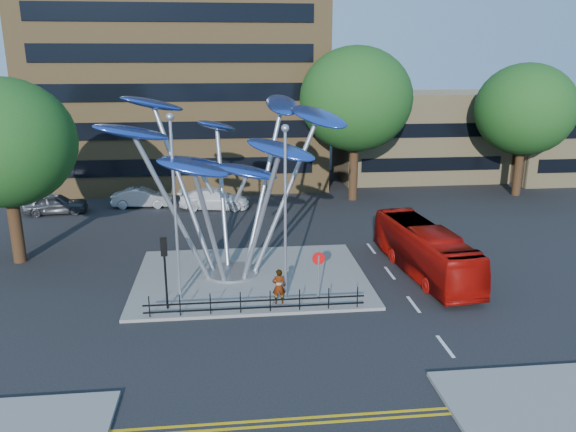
{
  "coord_description": "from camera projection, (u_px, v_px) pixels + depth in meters",
  "views": [
    {
      "loc": [
        -2.05,
        -21.56,
        11.38
      ],
      "look_at": [
        0.73,
        4.0,
        3.97
      ],
      "focal_mm": 35.0,
      "sensor_mm": 36.0,
      "label": 1
    }
  ],
  "objects": [
    {
      "name": "tree_left",
      "position": [
        4.0,
        143.0,
        30.17
      ],
      "size": [
        7.6,
        7.6,
        10.32
      ],
      "color": "black",
      "rests_on": "ground"
    },
    {
      "name": "pedestrian",
      "position": [
        279.0,
        286.0,
        26.08
      ],
      "size": [
        0.64,
        0.43,
        1.7
      ],
      "primitive_type": "imported",
      "rotation": [
        0.0,
        0.0,
        3.18
      ],
      "color": "gray",
      "rests_on": "traffic_island"
    },
    {
      "name": "low_building_near",
      "position": [
        418.0,
        135.0,
        53.18
      ],
      "size": [
        15.0,
        8.0,
        8.0
      ],
      "primitive_type": "cube",
      "color": "tan",
      "rests_on": "ground"
    },
    {
      "name": "traffic_light_island",
      "position": [
        164.0,
        258.0,
        25.1
      ],
      "size": [
        0.28,
        0.18,
        3.42
      ],
      "color": "black",
      "rests_on": "traffic_island"
    },
    {
      "name": "ground",
      "position": [
        281.0,
        331.0,
        23.96
      ],
      "size": [
        120.0,
        120.0,
        0.0
      ],
      "primitive_type": "plane",
      "color": "black",
      "rests_on": "ground"
    },
    {
      "name": "street_lamp_right",
      "position": [
        285.0,
        198.0,
        25.47
      ],
      "size": [
        0.36,
        0.36,
        8.3
      ],
      "color": "#9EA0A5",
      "rests_on": "traffic_island"
    },
    {
      "name": "low_building_far",
      "position": [
        569.0,
        141.0,
        52.86
      ],
      "size": [
        12.0,
        8.0,
        7.0
      ],
      "primitive_type": "cube",
      "color": "tan",
      "rests_on": "ground"
    },
    {
      "name": "no_entry_sign_island",
      "position": [
        318.0,
        268.0,
        26.07
      ],
      "size": [
        0.6,
        0.1,
        2.45
      ],
      "color": "#9EA0A5",
      "rests_on": "traffic_island"
    },
    {
      "name": "street_lamp_left",
      "position": [
        174.0,
        193.0,
        25.35
      ],
      "size": [
        0.36,
        0.36,
        8.8
      ],
      "color": "#9EA0A5",
      "rests_on": "traffic_island"
    },
    {
      "name": "tree_far",
      "position": [
        525.0,
        110.0,
        45.3
      ],
      "size": [
        8.0,
        8.0,
        10.81
      ],
      "color": "black",
      "rests_on": "ground"
    },
    {
      "name": "pedestrian_railing_front",
      "position": [
        255.0,
        304.0,
        25.33
      ],
      "size": [
        10.0,
        0.06,
        1.0
      ],
      "color": "black",
      "rests_on": "traffic_island"
    },
    {
      "name": "parked_car_right",
      "position": [
        214.0,
        199.0,
        42.88
      ],
      "size": [
        5.49,
        2.69,
        1.54
      ],
      "primitive_type": "imported",
      "rotation": [
        0.0,
        0.0,
        1.47
      ],
      "color": "white",
      "rests_on": "ground"
    },
    {
      "name": "parked_car_mid",
      "position": [
        142.0,
        198.0,
        43.36
      ],
      "size": [
        4.55,
        1.74,
        1.48
      ],
      "primitive_type": "imported",
      "rotation": [
        0.0,
        0.0,
        1.53
      ],
      "color": "#B3B6BB",
      "rests_on": "ground"
    },
    {
      "name": "double_yellow_far",
      "position": [
        300.0,
        424.0,
        17.94
      ],
      "size": [
        40.0,
        0.12,
        0.01
      ],
      "primitive_type": "cube",
      "color": "gold",
      "rests_on": "ground"
    },
    {
      "name": "leaf_sculpture",
      "position": [
        227.0,
        148.0,
        28.22
      ],
      "size": [
        12.72,
        9.54,
        9.51
      ],
      "color": "#9EA0A5",
      "rests_on": "traffic_island"
    },
    {
      "name": "red_bus",
      "position": [
        425.0,
        250.0,
        29.99
      ],
      "size": [
        3.14,
        9.64,
        2.64
      ],
      "primitive_type": "imported",
      "rotation": [
        0.0,
        0.0,
        0.1
      ],
      "color": "#A20C07",
      "rests_on": "ground"
    },
    {
      "name": "brick_tower",
      "position": [
        178.0,
        12.0,
        49.75
      ],
      "size": [
        25.0,
        15.0,
        30.0
      ],
      "primitive_type": "cube",
      "color": "olive",
      "rests_on": "ground"
    },
    {
      "name": "double_yellow_near",
      "position": [
        299.0,
        418.0,
        18.23
      ],
      "size": [
        40.0,
        0.12,
        0.01
      ],
      "primitive_type": "cube",
      "color": "gold",
      "rests_on": "ground"
    },
    {
      "name": "parked_car_left",
      "position": [
        55.0,
        204.0,
        41.46
      ],
      "size": [
        4.7,
        2.31,
        1.54
      ],
      "primitive_type": "imported",
      "rotation": [
        0.0,
        0.0,
        1.68
      ],
      "color": "#3D3F44",
      "rests_on": "ground"
    },
    {
      "name": "traffic_island",
      "position": [
        251.0,
        277.0,
        29.57
      ],
      "size": [
        12.0,
        9.0,
        0.15
      ],
      "primitive_type": "cube",
      "color": "slate",
      "rests_on": "ground"
    },
    {
      "name": "tree_right",
      "position": [
        356.0,
        99.0,
        43.58
      ],
      "size": [
        8.8,
        8.8,
        12.11
      ],
      "color": "black",
      "rests_on": "ground"
    }
  ]
}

